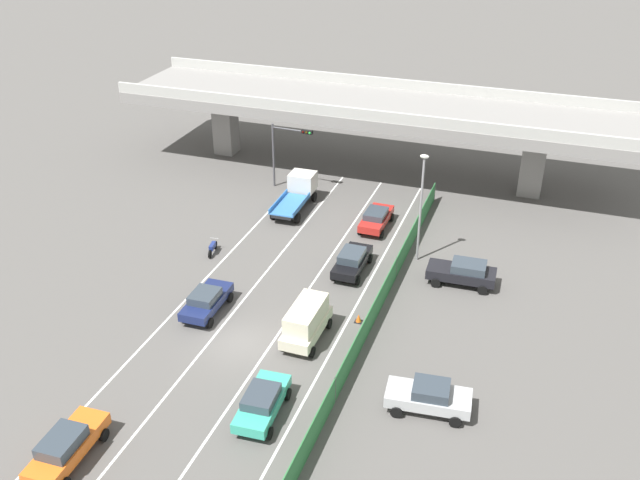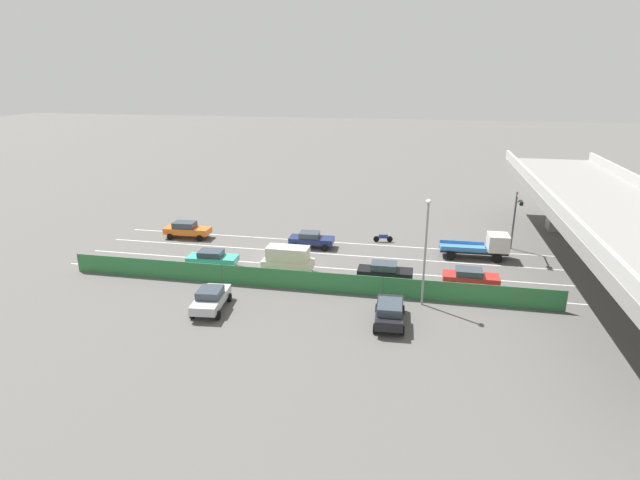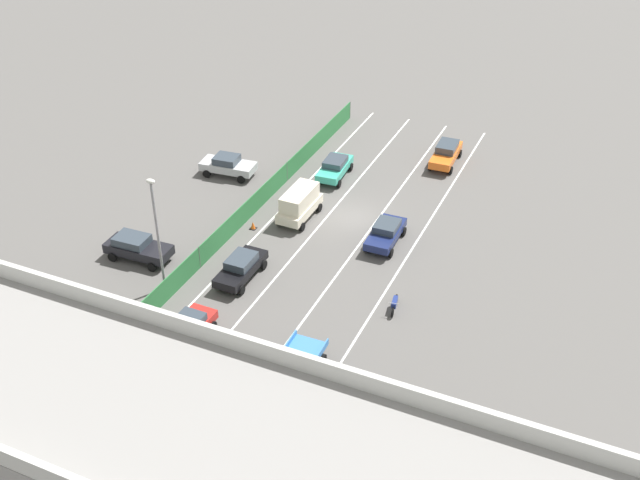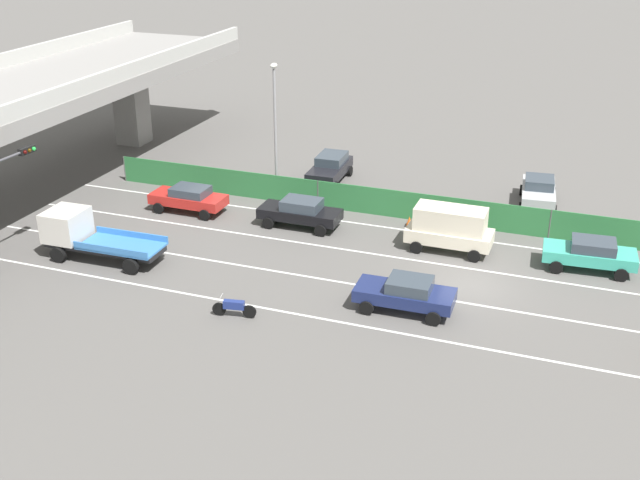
{
  "view_description": "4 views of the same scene",
  "coord_description": "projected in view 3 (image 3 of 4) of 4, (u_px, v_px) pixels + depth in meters",
  "views": [
    {
      "loc": [
        15.52,
        -29.73,
        25.18
      ],
      "look_at": [
        1.51,
        9.76,
        2.14
      ],
      "focal_mm": 39.34,
      "sensor_mm": 36.0,
      "label": 1
    },
    {
      "loc": [
        42.65,
        12.4,
        16.33
      ],
      "look_at": [
        -1.76,
        3.42,
        1.34
      ],
      "focal_mm": 28.51,
      "sensor_mm": 36.0,
      "label": 2
    },
    {
      "loc": [
        -17.58,
        44.94,
        29.75
      ],
      "look_at": [
        0.22,
        5.38,
        1.17
      ],
      "focal_mm": 43.37,
      "sensor_mm": 36.0,
      "label": 3
    },
    {
      "loc": [
        -32.47,
        -4.53,
        16.7
      ],
      "look_at": [
        -2.41,
        6.53,
        2.32
      ],
      "focal_mm": 43.41,
      "sensor_mm": 36.0,
      "label": 4
    }
  ],
  "objects": [
    {
      "name": "motorcycle",
      "position": [
        395.0,
        304.0,
        47.31
      ],
      "size": [
        0.62,
        1.94,
        0.93
      ],
      "color": "black",
      "rests_on": "ground"
    },
    {
      "name": "traffic_light",
      "position": [
        293.0,
        387.0,
        36.3
      ],
      "size": [
        3.7,
        0.51,
        5.65
      ],
      "color": "#47474C",
      "rests_on": "ground"
    },
    {
      "name": "street_lamp",
      "position": [
        157.0,
        226.0,
        46.7
      ],
      "size": [
        0.6,
        0.36,
        7.99
      ],
      "color": "gray",
      "rests_on": "ground"
    },
    {
      "name": "lane_line_right_edge",
      "position": [
        266.0,
        225.0,
        55.72
      ],
      "size": [
        0.14,
        43.1,
        0.01
      ],
      "primitive_type": "cube",
      "color": "silver",
      "rests_on": "ground"
    },
    {
      "name": "parked_sedan_dark",
      "position": [
        137.0,
        247.0,
        51.66
      ],
      "size": [
        4.58,
        2.2,
        1.69
      ],
      "color": "black",
      "rests_on": "ground"
    },
    {
      "name": "car_taxi_teal",
      "position": [
        335.0,
        167.0,
        61.28
      ],
      "size": [
        2.21,
        4.46,
        1.56
      ],
      "color": "teal",
      "rests_on": "ground"
    },
    {
      "name": "ground_plane",
      "position": [
        353.0,
        217.0,
        56.61
      ],
      "size": [
        300.0,
        300.0,
        0.0
      ],
      "primitive_type": "plane",
      "color": "#565451"
    },
    {
      "name": "lane_line_mid_right",
      "position": [
        311.0,
        236.0,
        54.51
      ],
      "size": [
        0.14,
        43.1,
        0.01
      ],
      "primitive_type": "cube",
      "color": "silver",
      "rests_on": "ground"
    },
    {
      "name": "car_van_cream",
      "position": [
        299.0,
        203.0,
        55.8
      ],
      "size": [
        2.05,
        4.33,
        2.32
      ],
      "color": "beige",
      "rests_on": "ground"
    },
    {
      "name": "lane_line_left_edge",
      "position": [
        406.0,
        259.0,
        52.09
      ],
      "size": [
        0.14,
        43.1,
        0.01
      ],
      "primitive_type": "cube",
      "color": "silver",
      "rests_on": "ground"
    },
    {
      "name": "car_taxi_orange",
      "position": [
        446.0,
        153.0,
        63.21
      ],
      "size": [
        2.09,
        4.76,
        1.7
      ],
      "color": "orange",
      "rests_on": "ground"
    },
    {
      "name": "car_sedan_black",
      "position": [
        241.0,
        267.0,
        49.84
      ],
      "size": [
        1.94,
        4.47,
        1.59
      ],
      "color": "black",
      "rests_on": "ground"
    },
    {
      "name": "car_sedan_navy",
      "position": [
        386.0,
        232.0,
        53.31
      ],
      "size": [
        2.09,
        4.36,
        1.54
      ],
      "color": "navy",
      "rests_on": "ground"
    },
    {
      "name": "flatbed_truck_blue",
      "position": [
        281.0,
        381.0,
        40.56
      ],
      "size": [
        2.43,
        6.07,
        2.36
      ],
      "color": "black",
      "rests_on": "ground"
    },
    {
      "name": "elevated_overpass",
      "position": [
        115.0,
        407.0,
        32.78
      ],
      "size": [
        44.26,
        9.7,
        7.4
      ],
      "color": "gray",
      "rests_on": "ground"
    },
    {
      "name": "traffic_cone",
      "position": [
        253.0,
        226.0,
        55.17
      ],
      "size": [
        0.47,
        0.47,
        0.56
      ],
      "color": "orange",
      "rests_on": "ground"
    },
    {
      "name": "green_fence",
      "position": [
        247.0,
        211.0,
        55.81
      ],
      "size": [
        0.1,
        39.2,
        1.61
      ],
      "color": "#2D753D",
      "rests_on": "ground"
    },
    {
      "name": "car_sedan_red",
      "position": [
        186.0,
        330.0,
        44.64
      ],
      "size": [
        1.95,
        4.36,
        1.51
      ],
      "color": "red",
      "rests_on": "ground"
    },
    {
      "name": "parked_wagon_silver",
      "position": [
        228.0,
        165.0,
        61.52
      ],
      "size": [
        4.52,
        2.42,
        1.66
      ],
      "color": "#B2B5B7",
      "rests_on": "ground"
    },
    {
      "name": "lane_line_mid_left",
      "position": [
        357.0,
        247.0,
        53.3
      ],
      "size": [
        0.14,
        43.1,
        0.01
      ],
      "primitive_type": "cube",
      "color": "silver",
      "rests_on": "ground"
    }
  ]
}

